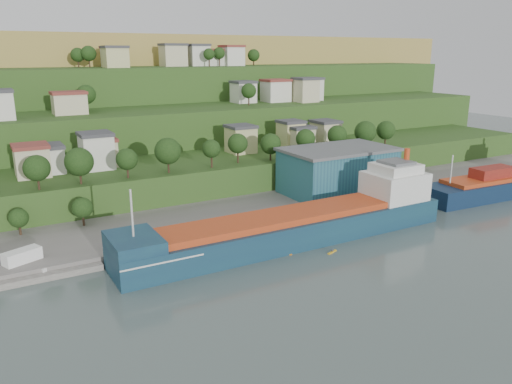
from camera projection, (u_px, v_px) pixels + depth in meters
ground at (293, 258)px, 101.58m from camera, size 500.00×500.00×0.00m
quay at (297, 208)px, 134.53m from camera, size 220.00×26.00×4.00m
hillside at (102, 138)px, 243.02m from camera, size 360.00×210.48×96.00m
cargo_ship_near at (301, 226)px, 110.53m from camera, size 78.33×12.68×20.13m
warehouse at (338, 170)px, 140.61m from camera, size 31.01×19.02×12.80m
caravan at (22, 258)px, 94.66m from camera, size 7.39×5.27×3.18m
dinghy at (50, 267)px, 93.63m from camera, size 3.83×2.70×0.72m
kayak_orange at (284, 254)px, 102.93m from camera, size 3.38×1.53×0.84m
kayak_yellow at (332, 252)px, 104.40m from camera, size 2.87×1.48×0.72m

